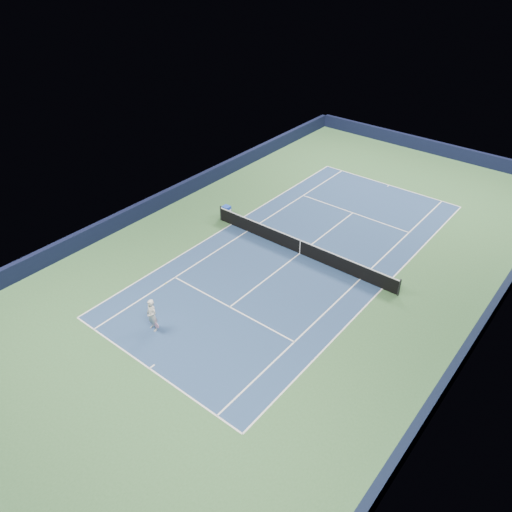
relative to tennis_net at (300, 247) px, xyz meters
The scene contains 19 objects.
ground 0.50m from the tennis_net, ahead, with size 40.00×40.00×0.00m, color #345E33.
wall_far 19.83m from the tennis_net, 90.00° to the left, with size 22.00×0.35×1.10m, color black.
wall_right 10.83m from the tennis_net, ahead, with size 0.35×40.00×1.10m, color black.
wall_left 10.83m from the tennis_net, behind, with size 0.35×40.00×1.10m, color black.
court_surface 0.50m from the tennis_net, ahead, with size 10.97×23.77×0.01m, color navy.
baseline_far 11.90m from the tennis_net, 90.00° to the left, with size 10.97×0.08×0.00m, color white.
baseline_near 11.90m from the tennis_net, 90.00° to the right, with size 10.97×0.08×0.00m, color white.
sideline_doubles_right 5.51m from the tennis_net, ahead, with size 0.08×23.77×0.00m, color white.
sideline_doubles_left 5.51m from the tennis_net, behind, with size 0.08×23.77×0.00m, color white.
sideline_singles_right 4.14m from the tennis_net, ahead, with size 0.08×23.77×0.00m, color white.
sideline_singles_left 4.14m from the tennis_net, behind, with size 0.08×23.77×0.00m, color white.
service_line_far 6.42m from the tennis_net, 90.00° to the left, with size 8.23×0.08×0.00m, color white.
service_line_near 6.42m from the tennis_net, 90.00° to the right, with size 8.23×0.08×0.00m, color white.
center_service_line 0.50m from the tennis_net, ahead, with size 0.08×12.80×0.00m, color white.
center_mark_far 11.75m from the tennis_net, 90.00° to the left, with size 0.08×0.30×0.00m, color white.
center_mark_near 11.75m from the tennis_net, 90.00° to the right, with size 0.08×0.30×0.00m, color white.
tennis_net is the anchor object (origin of this frame).
sponsor_cube 6.42m from the tennis_net, behind, with size 0.58×0.46×0.81m.
tennis_player 10.17m from the tennis_net, 100.25° to the right, with size 0.82×1.27×2.31m.
Camera 1 is at (13.57, -21.08, 16.87)m, focal length 35.00 mm.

